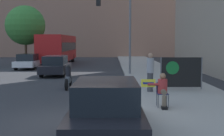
# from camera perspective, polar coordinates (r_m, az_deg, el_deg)

# --- Properties ---
(ground_plane) EXTENTS (160.00, 160.00, 0.00)m
(ground_plane) POSITION_cam_1_polar(r_m,az_deg,el_deg) (9.80, -6.35, -10.06)
(ground_plane) COLOR #303033
(sidewalk_curb) EXTENTS (4.49, 90.00, 0.15)m
(sidewalk_curb) POSITION_cam_1_polar(r_m,az_deg,el_deg) (24.73, 7.43, -0.89)
(sidewalk_curb) COLOR #A8A399
(sidewalk_curb) RESTS_ON ground_plane
(seated_protester) EXTENTS (0.99, 0.77, 1.23)m
(seated_protester) POSITION_cam_1_polar(r_m,az_deg,el_deg) (11.39, 9.25, -3.79)
(seated_protester) COLOR #474C56
(seated_protester) RESTS_ON sidewalk_curb
(jogger_on_sidewalk) EXTENTS (0.34, 0.34, 1.83)m
(jogger_on_sidewalk) POSITION_cam_1_polar(r_m,az_deg,el_deg) (14.88, 7.07, -0.70)
(jogger_on_sidewalk) COLOR #424247
(jogger_on_sidewalk) RESTS_ON sidewalk_curb
(protest_banner) EXTENTS (2.09, 0.06, 1.59)m
(protest_banner) POSITION_cam_1_polar(r_m,az_deg,el_deg) (15.90, 12.58, -0.77)
(protest_banner) COLOR slate
(protest_banner) RESTS_ON sidewalk_curb
(traffic_light_pole) EXTENTS (2.59, 2.36, 6.16)m
(traffic_light_pole) POSITION_cam_1_polar(r_m,az_deg,el_deg) (23.26, 1.30, 9.08)
(traffic_light_pole) COLOR slate
(traffic_light_pole) RESTS_ON sidewalk_curb
(parked_car_curbside) EXTENTS (1.82, 4.54, 1.52)m
(parked_car_curbside) POSITION_cam_1_polar(r_m,az_deg,el_deg) (8.18, -0.98, -7.60)
(parked_car_curbside) COLOR black
(parked_car_curbside) RESTS_ON ground_plane
(car_on_road_nearest) EXTENTS (1.77, 4.51, 1.48)m
(car_on_road_nearest) POSITION_cam_1_polar(r_m,az_deg,el_deg) (23.75, -10.20, 0.43)
(car_on_road_nearest) COLOR black
(car_on_road_nearest) RESTS_ON ground_plane
(car_on_road_midblock) EXTENTS (1.80, 4.14, 1.41)m
(car_on_road_midblock) POSITION_cam_1_polar(r_m,az_deg,el_deg) (29.94, -14.99, 1.17)
(car_on_road_midblock) COLOR silver
(car_on_road_midblock) RESTS_ON ground_plane
(city_bus_on_road) EXTENTS (2.62, 12.00, 3.23)m
(city_bus_on_road) POSITION_cam_1_polar(r_m,az_deg,el_deg) (36.16, -9.68, 3.69)
(city_bus_on_road) COLOR red
(city_bus_on_road) RESTS_ON ground_plane
(motorcycle_on_road) EXTENTS (0.28, 2.22, 1.27)m
(motorcycle_on_road) POSITION_cam_1_polar(r_m,az_deg,el_deg) (17.10, -7.91, -1.85)
(motorcycle_on_road) COLOR #565B60
(motorcycle_on_road) RESTS_ON ground_plane
(street_tree_midblock) EXTENTS (4.27, 4.27, 6.44)m
(street_tree_midblock) POSITION_cam_1_polar(r_m,az_deg,el_deg) (35.24, -15.50, 7.52)
(street_tree_midblock) COLOR brown
(street_tree_midblock) RESTS_ON ground_plane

